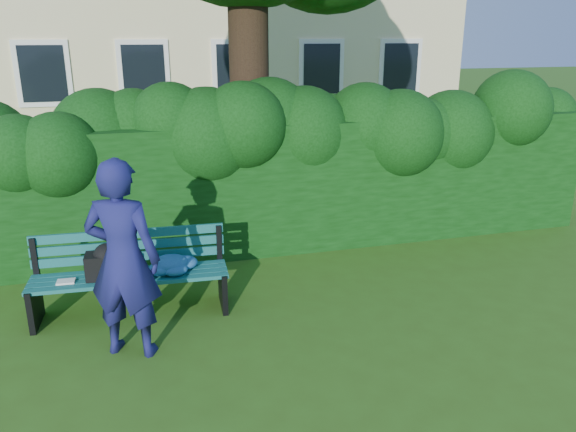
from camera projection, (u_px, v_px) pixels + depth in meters
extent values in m
plane|color=#335817|center=(303.00, 315.00, 6.14)|extent=(80.00, 80.00, 0.00)
cube|color=white|center=(43.00, 74.00, 13.73)|extent=(1.30, 0.08, 1.60)
cube|color=black|center=(43.00, 74.00, 13.70)|extent=(1.05, 0.04, 1.35)
cube|color=white|center=(144.00, 72.00, 14.35)|extent=(1.30, 0.08, 1.60)
cube|color=black|center=(144.00, 72.00, 14.31)|extent=(1.05, 0.04, 1.35)
cube|color=white|center=(236.00, 70.00, 14.97)|extent=(1.30, 0.08, 1.60)
cube|color=black|center=(236.00, 70.00, 14.93)|extent=(1.05, 0.04, 1.35)
cube|color=white|center=(321.00, 69.00, 15.59)|extent=(1.30, 0.08, 1.60)
cube|color=black|center=(322.00, 69.00, 15.55)|extent=(1.05, 0.04, 1.35)
cube|color=white|center=(400.00, 68.00, 16.20)|extent=(1.30, 0.08, 1.60)
cube|color=black|center=(400.00, 68.00, 16.17)|extent=(1.05, 0.04, 1.35)
cube|color=black|center=(257.00, 186.00, 7.88)|extent=(10.00, 1.00, 1.80)
cylinder|color=black|center=(249.00, 63.00, 7.95)|extent=(0.56, 0.56, 5.08)
cube|color=#0F4A4B|center=(129.00, 284.00, 5.84)|extent=(2.07, 0.22, 0.04)
cube|color=#0F4A4B|center=(130.00, 279.00, 5.95)|extent=(2.07, 0.22, 0.04)
cube|color=#0F4A4B|center=(130.00, 275.00, 6.06)|extent=(2.07, 0.22, 0.04)
cube|color=#0F4A4B|center=(131.00, 270.00, 6.18)|extent=(2.07, 0.22, 0.04)
cube|color=#0F4A4B|center=(130.00, 257.00, 6.21)|extent=(2.07, 0.16, 0.10)
cube|color=#0F4A4B|center=(129.00, 245.00, 6.18)|extent=(2.07, 0.16, 0.10)
cube|color=#0F4A4B|center=(128.00, 234.00, 6.15)|extent=(2.07, 0.16, 0.10)
cube|color=black|center=(35.00, 305.00, 5.88)|extent=(0.09, 0.50, 0.44)
cube|color=black|center=(35.00, 258.00, 5.99)|extent=(0.06, 0.06, 0.45)
cube|color=black|center=(31.00, 288.00, 5.77)|extent=(0.08, 0.42, 0.05)
cube|color=black|center=(223.00, 288.00, 6.28)|extent=(0.09, 0.50, 0.44)
cube|color=black|center=(219.00, 244.00, 6.39)|extent=(0.06, 0.06, 0.45)
cube|color=black|center=(223.00, 272.00, 6.16)|extent=(0.08, 0.42, 0.05)
cube|color=white|center=(66.00, 282.00, 5.82)|extent=(0.19, 0.14, 0.02)
cube|color=black|center=(107.00, 265.00, 5.92)|extent=(0.45, 0.27, 0.27)
imported|color=navy|center=(123.00, 260.00, 5.14)|extent=(0.82, 0.69, 1.91)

